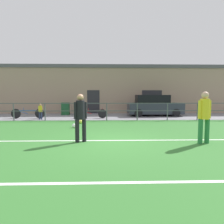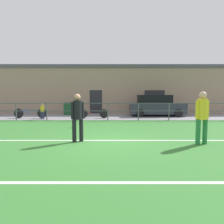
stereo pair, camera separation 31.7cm
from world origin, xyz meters
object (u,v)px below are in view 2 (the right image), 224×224
soccer_ball_match (81,122)px  soccer_ball_spare (74,126)px  spectator_child (42,110)px  bicycle_parked_0 (93,113)px  trash_bin_0 (68,109)px  player_goalkeeper (77,115)px  parked_car_red (156,106)px  bicycle_parked_1 (30,113)px  player_striker (202,114)px

soccer_ball_match → soccer_ball_spare: soccer_ball_match is taller
spectator_child → bicycle_parked_0: (3.43, 0.67, -0.28)m
bicycle_parked_0 → trash_bin_0: bearing=133.2°
player_goalkeeper → parked_car_red: size_ratio=0.40×
spectator_child → trash_bin_0: (1.05, 3.20, -0.09)m
bicycle_parked_1 → parked_car_red: bearing=10.3°
player_striker → parked_car_red: bearing=-104.8°
parked_car_red → bicycle_parked_1: parked_car_red is taller
spectator_child → bicycle_parked_0: 3.50m
spectator_child → player_striker: bearing=155.1°
parked_car_red → bicycle_parked_1: size_ratio=1.80×
trash_bin_0 → player_goalkeeper: bearing=-75.7°
soccer_ball_spare → bicycle_parked_1: bicycle_parked_1 is taller
parked_car_red → bicycle_parked_0: 5.14m
player_goalkeeper → spectator_child: size_ratio=1.58×
bicycle_parked_1 → player_striker: bearing=-40.5°
parked_car_red → bicycle_parked_1: 9.52m
spectator_child → parked_car_red: size_ratio=0.25×
player_striker → trash_bin_0: bearing=-68.2°
soccer_ball_match → trash_bin_0: (-1.90, 5.13, 0.42)m
player_goalkeeper → bicycle_parked_1: size_ratio=0.72×
parked_car_red → bicycle_parked_0: size_ratio=2.00×
bicycle_parked_0 → spectator_child: bearing=-169.0°
spectator_child → parked_car_red: (8.26, 2.36, 0.17)m
soccer_ball_match → bicycle_parked_1: bicycle_parked_1 is taller
spectator_child → bicycle_parked_1: (-1.10, 0.67, -0.25)m
player_striker → soccer_ball_match: size_ratio=8.02×
player_goalkeeper → soccer_ball_spare: (-0.73, 3.12, -0.85)m
soccer_ball_spare → spectator_child: 4.47m
soccer_ball_spare → bicycle_parked_0: size_ratio=0.10×
player_goalkeeper → soccer_ball_spare: player_goalkeeper is taller
bicycle_parked_0 → bicycle_parked_1: (-4.52, 0.00, 0.02)m
soccer_ball_spare → trash_bin_0: bearing=104.8°
spectator_child → bicycle_parked_0: bearing=-152.3°
spectator_child → bicycle_parked_0: spectator_child is taller
player_goalkeeper → bicycle_parked_1: bearing=100.7°
spectator_child → soccer_ball_match: bearing=163.5°
player_goalkeeper → player_striker: 4.26m
player_goalkeeper → trash_bin_0: player_goalkeeper is taller
player_striker → trash_bin_0: 12.15m
player_striker → bicycle_parked_1: bearing=-52.3°
player_goalkeeper → soccer_ball_match: 4.74m
bicycle_parked_0 → soccer_ball_spare: bearing=-98.7°
player_striker → soccer_ball_match: (-4.82, 4.98, -0.90)m
player_goalkeeper → spectator_child: bearing=96.4°
spectator_child → parked_car_red: parked_car_red is taller
spectator_child → trash_bin_0: 3.36m
parked_car_red → trash_bin_0: 7.27m
player_striker → bicycle_parked_0: 8.76m
parked_car_red → trash_bin_0: size_ratio=4.17×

